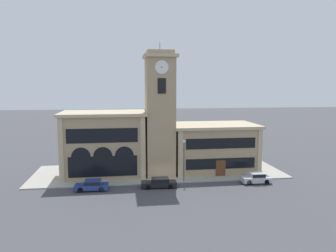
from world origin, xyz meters
name	(u,v)px	position (x,y,z in m)	size (l,w,h in m)	color
ground_plane	(164,184)	(0.00, 0.00, 0.00)	(300.00, 300.00, 0.00)	#424247
sidewalk_kerb	(159,172)	(0.00, 6.36, 0.07)	(39.19, 12.72, 0.15)	#A39E93
clock_tower	(160,114)	(0.00, 4.54, 9.55)	(4.98, 4.98, 20.21)	tan
town_hall_left_wing	(104,143)	(-8.59, 6.53, 4.95)	(13.00, 9.02, 9.85)	tan
town_hall_right_wing	(213,147)	(9.02, 6.53, 3.86)	(13.86, 9.02, 7.66)	tan
parked_car_near	(92,185)	(-9.87, -1.48, 0.74)	(4.44, 1.99, 1.41)	navy
parked_car_mid	(159,182)	(-0.86, -1.48, 0.69)	(4.87, 1.91, 1.33)	black
parked_car_far	(256,178)	(13.12, -1.48, 0.79)	(4.15, 1.95, 1.52)	#B2B7C1
street_lamp	(184,155)	(2.92, 0.31, 4.06)	(0.36, 0.36, 5.99)	#4C4C51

